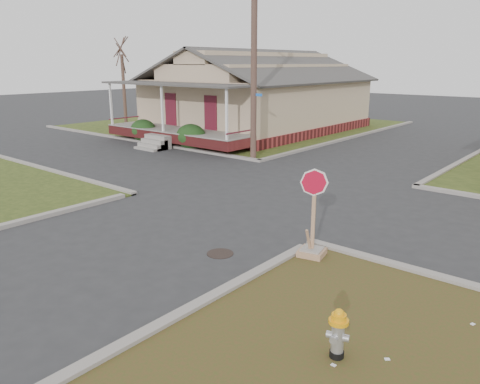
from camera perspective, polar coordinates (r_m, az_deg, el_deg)
The scene contains 11 objects.
ground at distance 13.05m, azimuth -8.15°, elevation -4.38°, with size 120.00×120.00×0.00m, color #2B2B2D.
verge_far_left at distance 34.58m, azimuth -0.53°, elevation 8.22°, with size 19.00×19.00×0.05m, color #2E3F16.
curbs at distance 16.64m, azimuth 4.67°, elevation 0.10°, with size 80.00×40.00×0.12m, color gray, non-canonical shape.
manhole at distance 11.26m, azimuth -2.44°, elevation -7.50°, with size 0.64×0.64×0.01m, color black.
corner_house at distance 31.46m, azimuth 2.13°, elevation 11.61°, with size 10.10×15.50×5.30m.
utility_pole at distance 21.68m, azimuth 1.71°, elevation 16.17°, with size 1.80×0.28×9.00m.
tree_far_left at distance 33.90m, azimuth -13.95°, elevation 11.83°, with size 0.22×0.22×4.90m, color #4A322A.
fire_hydrant at distance 7.50m, azimuth 11.87°, elevation -16.24°, with size 0.30×0.30×0.82m.
stop_sign at distance 11.00m, azimuth 8.81°, elevation -5.48°, with size 0.59×0.58×2.08m.
hedge_left at distance 27.71m, azimuth -11.70°, elevation 7.37°, with size 1.54×1.27×1.18m, color #193814.
hedge_right at distance 24.82m, azimuth -5.99°, elevation 6.72°, with size 1.58×1.30×1.21m, color #193814.
Camera 1 is at (9.19, -8.15, 4.40)m, focal length 35.00 mm.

